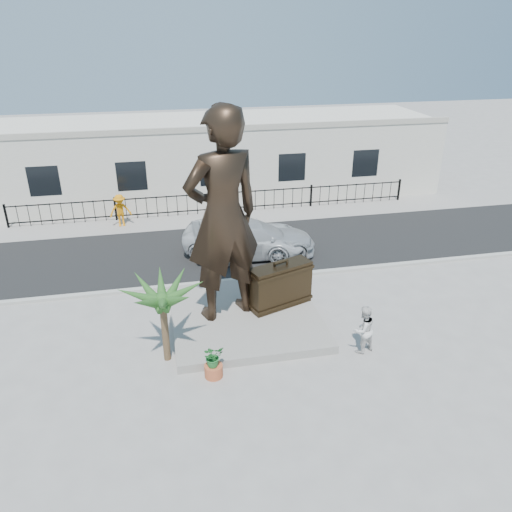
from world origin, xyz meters
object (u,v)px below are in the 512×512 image
(statue, at_px, (223,217))
(tourist, at_px, (363,329))
(suitcase, at_px, (280,285))
(car_white, at_px, (245,237))

(statue, relative_size, tourist, 4.43)
(suitcase, xyz_separation_m, car_white, (-0.27, 5.47, -0.32))
(tourist, relative_size, car_white, 0.29)
(statue, height_order, car_white, statue)
(suitcase, bearing_deg, tourist, -74.99)
(suitcase, height_order, tourist, suitcase)
(statue, height_order, tourist, statue)
(statue, distance_m, tourist, 5.85)
(statue, bearing_deg, tourist, 127.19)
(suitcase, bearing_deg, car_white, 72.86)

